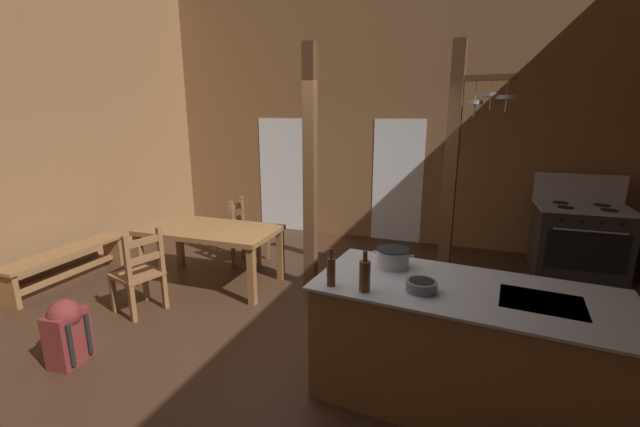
{
  "coord_description": "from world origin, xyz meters",
  "views": [
    {
      "loc": [
        1.51,
        -3.29,
        2.15
      ],
      "look_at": [
        -0.14,
        1.16,
        0.97
      ],
      "focal_mm": 22.85,
      "sensor_mm": 36.0,
      "label": 1
    }
  ],
  "objects_px": {
    "bench_along_left_wall": "(66,260)",
    "mixing_bowl_on_counter": "(421,286)",
    "ladderback_chair_by_post": "(140,273)",
    "stove_range": "(579,239)",
    "kitchen_island": "(462,346)",
    "bottle_short_on_counter": "(331,271)",
    "stockpot_on_counter": "(393,258)",
    "ladderback_chair_near_window": "(247,233)",
    "dining_table": "(210,234)",
    "backpack": "(66,330)",
    "bottle_tall_on_counter": "(365,275)"
  },
  "relations": [
    {
      "from": "ladderback_chair_by_post",
      "to": "bottle_short_on_counter",
      "type": "distance_m",
      "value": 2.53
    },
    {
      "from": "dining_table",
      "to": "ladderback_chair_by_post",
      "type": "relative_size",
      "value": 1.81
    },
    {
      "from": "stove_range",
      "to": "bench_along_left_wall",
      "type": "height_order",
      "value": "stove_range"
    },
    {
      "from": "dining_table",
      "to": "ladderback_chair_near_window",
      "type": "xyz_separation_m",
      "value": [
        0.05,
        0.81,
        -0.2
      ]
    },
    {
      "from": "ladderback_chair_near_window",
      "to": "backpack",
      "type": "bearing_deg",
      "value": -94.24
    },
    {
      "from": "mixing_bowl_on_counter",
      "to": "ladderback_chair_near_window",
      "type": "bearing_deg",
      "value": 140.87
    },
    {
      "from": "stove_range",
      "to": "ladderback_chair_near_window",
      "type": "height_order",
      "value": "stove_range"
    },
    {
      "from": "bench_along_left_wall",
      "to": "stockpot_on_counter",
      "type": "height_order",
      "value": "stockpot_on_counter"
    },
    {
      "from": "ladderback_chair_near_window",
      "to": "bench_along_left_wall",
      "type": "xyz_separation_m",
      "value": [
        -1.8,
        -1.47,
        -0.14
      ]
    },
    {
      "from": "stove_range",
      "to": "mixing_bowl_on_counter",
      "type": "relative_size",
      "value": 6.04
    },
    {
      "from": "dining_table",
      "to": "bench_along_left_wall",
      "type": "relative_size",
      "value": 1.08
    },
    {
      "from": "ladderback_chair_by_post",
      "to": "stove_range",
      "type": "bearing_deg",
      "value": 32.27
    },
    {
      "from": "stockpot_on_counter",
      "to": "mixing_bowl_on_counter",
      "type": "relative_size",
      "value": 1.55
    },
    {
      "from": "backpack",
      "to": "mixing_bowl_on_counter",
      "type": "height_order",
      "value": "mixing_bowl_on_counter"
    },
    {
      "from": "ladderback_chair_near_window",
      "to": "mixing_bowl_on_counter",
      "type": "distance_m",
      "value": 3.54
    },
    {
      "from": "mixing_bowl_on_counter",
      "to": "dining_table",
      "type": "bearing_deg",
      "value": 153.12
    },
    {
      "from": "kitchen_island",
      "to": "bench_along_left_wall",
      "type": "height_order",
      "value": "kitchen_island"
    },
    {
      "from": "bench_along_left_wall",
      "to": "bottle_tall_on_counter",
      "type": "distance_m",
      "value": 4.29
    },
    {
      "from": "stove_range",
      "to": "backpack",
      "type": "height_order",
      "value": "stove_range"
    },
    {
      "from": "bench_along_left_wall",
      "to": "mixing_bowl_on_counter",
      "type": "distance_m",
      "value": 4.62
    },
    {
      "from": "ladderback_chair_near_window",
      "to": "bottle_short_on_counter",
      "type": "relative_size",
      "value": 3.36
    },
    {
      "from": "stove_range",
      "to": "bottle_short_on_counter",
      "type": "distance_m",
      "value": 4.32
    },
    {
      "from": "ladderback_chair_by_post",
      "to": "bottle_short_on_counter",
      "type": "xyz_separation_m",
      "value": [
        2.39,
        -0.59,
        0.59
      ]
    },
    {
      "from": "ladderback_chair_near_window",
      "to": "mixing_bowl_on_counter",
      "type": "height_order",
      "value": "mixing_bowl_on_counter"
    },
    {
      "from": "bench_along_left_wall",
      "to": "mixing_bowl_on_counter",
      "type": "height_order",
      "value": "mixing_bowl_on_counter"
    },
    {
      "from": "bottle_tall_on_counter",
      "to": "backpack",
      "type": "bearing_deg",
      "value": -171.49
    },
    {
      "from": "kitchen_island",
      "to": "bottle_short_on_counter",
      "type": "xyz_separation_m",
      "value": [
        -0.93,
        -0.28,
        0.58
      ]
    },
    {
      "from": "ladderback_chair_near_window",
      "to": "ladderback_chair_by_post",
      "type": "relative_size",
      "value": 1.0
    },
    {
      "from": "kitchen_island",
      "to": "mixing_bowl_on_counter",
      "type": "distance_m",
      "value": 0.61
    },
    {
      "from": "backpack",
      "to": "mixing_bowl_on_counter",
      "type": "bearing_deg",
      "value": 10.06
    },
    {
      "from": "stove_range",
      "to": "dining_table",
      "type": "height_order",
      "value": "stove_range"
    },
    {
      "from": "ladderback_chair_by_post",
      "to": "bottle_short_on_counter",
      "type": "relative_size",
      "value": 3.36
    },
    {
      "from": "ladderback_chair_by_post",
      "to": "mixing_bowl_on_counter",
      "type": "height_order",
      "value": "mixing_bowl_on_counter"
    },
    {
      "from": "dining_table",
      "to": "bottle_tall_on_counter",
      "type": "bearing_deg",
      "value": -32.79
    },
    {
      "from": "kitchen_island",
      "to": "stove_range",
      "type": "height_order",
      "value": "stove_range"
    },
    {
      "from": "stockpot_on_counter",
      "to": "bottle_short_on_counter",
      "type": "xyz_separation_m",
      "value": [
        -0.35,
        -0.53,
        0.04
      ]
    },
    {
      "from": "bench_along_left_wall",
      "to": "mixing_bowl_on_counter",
      "type": "relative_size",
      "value": 7.28
    },
    {
      "from": "dining_table",
      "to": "bottle_short_on_counter",
      "type": "height_order",
      "value": "bottle_short_on_counter"
    },
    {
      "from": "stove_range",
      "to": "dining_table",
      "type": "distance_m",
      "value": 4.94
    },
    {
      "from": "kitchen_island",
      "to": "dining_table",
      "type": "relative_size",
      "value": 1.3
    },
    {
      "from": "bench_along_left_wall",
      "to": "mixing_bowl_on_counter",
      "type": "bearing_deg",
      "value": -9.32
    },
    {
      "from": "kitchen_island",
      "to": "bench_along_left_wall",
      "type": "relative_size",
      "value": 1.4
    },
    {
      "from": "backpack",
      "to": "kitchen_island",
      "type": "bearing_deg",
      "value": 11.73
    },
    {
      "from": "dining_table",
      "to": "bench_along_left_wall",
      "type": "distance_m",
      "value": 1.9
    },
    {
      "from": "kitchen_island",
      "to": "bottle_tall_on_counter",
      "type": "bearing_deg",
      "value": -157.02
    },
    {
      "from": "mixing_bowl_on_counter",
      "to": "bottle_short_on_counter",
      "type": "bearing_deg",
      "value": -168.2
    },
    {
      "from": "bottle_tall_on_counter",
      "to": "bottle_short_on_counter",
      "type": "height_order",
      "value": "bottle_tall_on_counter"
    },
    {
      "from": "stove_range",
      "to": "backpack",
      "type": "relative_size",
      "value": 2.21
    },
    {
      "from": "dining_table",
      "to": "stockpot_on_counter",
      "type": "distance_m",
      "value": 2.71
    },
    {
      "from": "kitchen_island",
      "to": "stockpot_on_counter",
      "type": "relative_size",
      "value": 6.57
    }
  ]
}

